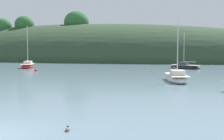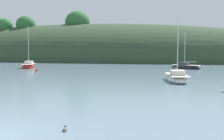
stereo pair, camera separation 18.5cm
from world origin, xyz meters
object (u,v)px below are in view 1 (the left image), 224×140
object	(u,v)px
sailboat_red_portside	(28,66)
duck_lone_right	(67,130)
sailboat_yellow_far	(185,67)
sailboat_white_near	(177,78)
mooring_buoy_inner	(36,70)

from	to	relation	value
sailboat_red_portside	duck_lone_right	distance (m)	42.17
sailboat_yellow_far	sailboat_red_portside	bearing A→B (deg)	-170.19
sailboat_white_near	mooring_buoy_inner	xyz separation A→B (m)	(-21.92, 8.57, -0.25)
duck_lone_right	sailboat_red_portside	bearing A→B (deg)	123.74
sailboat_white_near	sailboat_yellow_far	world-z (taller)	sailboat_white_near
sailboat_yellow_far	sailboat_white_near	bearing A→B (deg)	-92.56
sailboat_white_near	mooring_buoy_inner	world-z (taller)	sailboat_white_near
sailboat_white_near	sailboat_yellow_far	xyz separation A→B (m)	(0.90, 20.17, -0.03)
sailboat_yellow_far	mooring_buoy_inner	distance (m)	25.60
sailboat_white_near	mooring_buoy_inner	size ratio (longest dim) A/B	13.01
sailboat_white_near	sailboat_yellow_far	distance (m)	20.19
sailboat_yellow_far	mooring_buoy_inner	xyz separation A→B (m)	(-22.82, -11.60, -0.22)
sailboat_white_near	duck_lone_right	size ratio (longest dim) A/B	16.64
sailboat_red_portside	sailboat_yellow_far	xyz separation A→B (m)	(28.39, 4.91, -0.03)
sailboat_red_portside	sailboat_white_near	distance (m)	31.44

